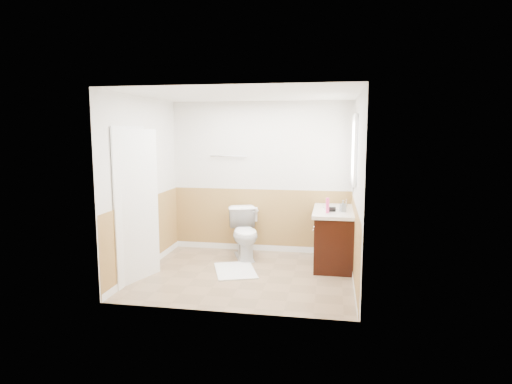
% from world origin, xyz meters
% --- Properties ---
extents(floor, '(3.00, 3.00, 0.00)m').
position_xyz_m(floor, '(0.00, 0.00, 0.00)').
color(floor, '#8C7051').
rests_on(floor, ground).
extents(ceiling, '(3.00, 3.00, 0.00)m').
position_xyz_m(ceiling, '(0.00, 0.00, 2.50)').
color(ceiling, white).
rests_on(ceiling, floor).
extents(wall_back, '(3.00, 0.00, 3.00)m').
position_xyz_m(wall_back, '(0.00, 1.30, 1.25)').
color(wall_back, silver).
rests_on(wall_back, floor).
extents(wall_front, '(3.00, 0.00, 3.00)m').
position_xyz_m(wall_front, '(0.00, -1.30, 1.25)').
color(wall_front, silver).
rests_on(wall_front, floor).
extents(wall_left, '(0.00, 3.00, 3.00)m').
position_xyz_m(wall_left, '(-1.50, 0.00, 1.25)').
color(wall_left, silver).
rests_on(wall_left, floor).
extents(wall_right, '(0.00, 3.00, 3.00)m').
position_xyz_m(wall_right, '(1.50, 0.00, 1.25)').
color(wall_right, silver).
rests_on(wall_right, floor).
extents(wainscot_back, '(3.00, 0.00, 3.00)m').
position_xyz_m(wainscot_back, '(0.00, 1.29, 0.50)').
color(wainscot_back, '#A88143').
rests_on(wainscot_back, floor).
extents(wainscot_front, '(3.00, 0.00, 3.00)m').
position_xyz_m(wainscot_front, '(0.00, -1.29, 0.50)').
color(wainscot_front, '#A88143').
rests_on(wainscot_front, floor).
extents(wainscot_left, '(0.00, 2.60, 2.60)m').
position_xyz_m(wainscot_left, '(-1.49, 0.00, 0.50)').
color(wainscot_left, '#A88143').
rests_on(wainscot_left, floor).
extents(wainscot_right, '(0.00, 2.60, 2.60)m').
position_xyz_m(wainscot_right, '(1.49, 0.00, 0.50)').
color(wainscot_right, '#A88143').
rests_on(wainscot_right, floor).
extents(toilet, '(0.68, 0.88, 0.79)m').
position_xyz_m(toilet, '(-0.18, 0.83, 0.40)').
color(toilet, white).
rests_on(toilet, floor).
extents(bath_mat, '(0.79, 0.94, 0.02)m').
position_xyz_m(bath_mat, '(-0.18, 0.12, 0.01)').
color(bath_mat, white).
rests_on(bath_mat, floor).
extents(vanity_cabinet, '(0.55, 1.10, 0.80)m').
position_xyz_m(vanity_cabinet, '(1.21, 0.68, 0.40)').
color(vanity_cabinet, black).
rests_on(vanity_cabinet, floor).
extents(vanity_knob_left, '(0.03, 0.03, 0.03)m').
position_xyz_m(vanity_knob_left, '(0.91, 0.58, 0.55)').
color(vanity_knob_left, '#B9B8BF').
rests_on(vanity_knob_left, vanity_cabinet).
extents(vanity_knob_right, '(0.03, 0.03, 0.03)m').
position_xyz_m(vanity_knob_right, '(0.91, 0.78, 0.55)').
color(vanity_knob_right, silver).
rests_on(vanity_knob_right, vanity_cabinet).
extents(countertop, '(0.60, 1.15, 0.05)m').
position_xyz_m(countertop, '(1.20, 0.68, 0.83)').
color(countertop, white).
rests_on(countertop, vanity_cabinet).
extents(sink_basin, '(0.36, 0.36, 0.02)m').
position_xyz_m(sink_basin, '(1.21, 0.83, 0.86)').
color(sink_basin, silver).
rests_on(sink_basin, countertop).
extents(faucet, '(0.02, 0.02, 0.14)m').
position_xyz_m(faucet, '(1.39, 0.83, 0.92)').
color(faucet, silver).
rests_on(faucet, countertop).
extents(lotion_bottle, '(0.05, 0.05, 0.22)m').
position_xyz_m(lotion_bottle, '(1.11, 0.40, 0.96)').
color(lotion_bottle, '#EF3E86').
rests_on(lotion_bottle, countertop).
extents(soap_dispenser, '(0.10, 0.10, 0.17)m').
position_xyz_m(soap_dispenser, '(1.33, 0.54, 0.94)').
color(soap_dispenser, gray).
rests_on(soap_dispenser, countertop).
extents(hair_dryer_body, '(0.14, 0.07, 0.07)m').
position_xyz_m(hair_dryer_body, '(1.16, 0.53, 0.89)').
color(hair_dryer_body, black).
rests_on(hair_dryer_body, countertop).
extents(hair_dryer_handle, '(0.03, 0.03, 0.07)m').
position_xyz_m(hair_dryer_handle, '(1.13, 0.63, 0.86)').
color(hair_dryer_handle, black).
rests_on(hair_dryer_handle, countertop).
extents(mirror_panel, '(0.02, 0.35, 0.90)m').
position_xyz_m(mirror_panel, '(1.48, 1.10, 1.55)').
color(mirror_panel, silver).
rests_on(mirror_panel, wall_right).
extents(window_frame, '(0.04, 0.80, 1.00)m').
position_xyz_m(window_frame, '(1.47, 0.59, 1.75)').
color(window_frame, white).
rests_on(window_frame, wall_right).
extents(window_glass, '(0.01, 0.70, 0.90)m').
position_xyz_m(window_glass, '(1.49, 0.59, 1.75)').
color(window_glass, white).
rests_on(window_glass, wall_right).
extents(door, '(0.29, 0.78, 2.04)m').
position_xyz_m(door, '(-1.40, -0.45, 1.02)').
color(door, white).
rests_on(door, wall_left).
extents(door_frame, '(0.02, 0.92, 2.10)m').
position_xyz_m(door_frame, '(-1.48, -0.45, 1.03)').
color(door_frame, white).
rests_on(door_frame, wall_left).
extents(door_knob, '(0.06, 0.06, 0.06)m').
position_xyz_m(door_knob, '(-1.34, -0.12, 0.95)').
color(door_knob, silver).
rests_on(door_knob, door).
extents(towel_bar, '(0.62, 0.02, 0.02)m').
position_xyz_m(towel_bar, '(-0.55, 1.25, 1.60)').
color(towel_bar, silver).
rests_on(towel_bar, wall_back).
extents(tp_holder_bar, '(0.14, 0.02, 0.02)m').
position_xyz_m(tp_holder_bar, '(-0.10, 1.23, 0.70)').
color(tp_holder_bar, silver).
rests_on(tp_holder_bar, wall_back).
extents(tp_roll, '(0.10, 0.11, 0.11)m').
position_xyz_m(tp_roll, '(-0.10, 1.23, 0.70)').
color(tp_roll, white).
rests_on(tp_roll, tp_holder_bar).
extents(tp_sheet, '(0.10, 0.01, 0.16)m').
position_xyz_m(tp_sheet, '(-0.10, 1.23, 0.59)').
color(tp_sheet, white).
rests_on(tp_sheet, tp_roll).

